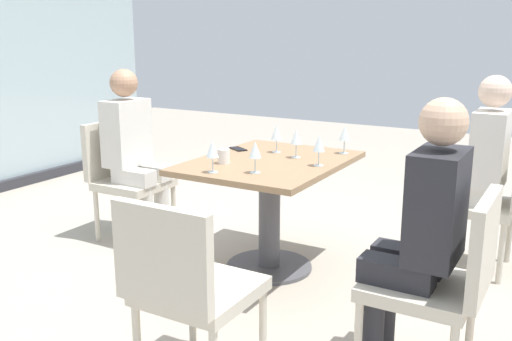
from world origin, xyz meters
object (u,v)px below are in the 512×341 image
dining_table_main (270,191)px  person_front_right (478,163)px  chair_front_right (493,196)px  chair_front_left (443,276)px  chair_near_window (124,172)px  wine_glass_5 (277,133)px  person_near_window (133,147)px  wine_glass_3 (255,150)px  wine_glass_2 (345,134)px  coffee_cup (224,156)px  person_front_left (421,227)px  wine_glass_0 (296,137)px  cell_phone_on_table (238,149)px  chair_side_end (186,282)px  wine_glass_4 (212,150)px  wine_glass_1 (319,144)px

dining_table_main → person_front_right: 1.34m
chair_front_right → chair_front_left: bearing=180.0°
chair_near_window → wine_glass_5: (0.23, -1.17, 0.37)m
person_front_right → wine_glass_5: size_ratio=6.81×
chair_front_right → person_near_window: bearing=106.5°
dining_table_main → wine_glass_3: bearing=-165.0°
dining_table_main → wine_glass_2: wine_glass_2 is taller
chair_front_left → coffee_cup: bearing=71.6°
chair_front_right → person_front_left: 1.43m
person_front_right → wine_glass_0: 1.17m
wine_glass_5 → cell_phone_on_table: (-0.04, 0.27, -0.13)m
cell_phone_on_table → person_front_left: bearing=-89.6°
dining_table_main → wine_glass_0: wine_glass_0 is taller
chair_front_left → dining_table_main: bearing=60.4°
chair_front_left → wine_glass_5: size_ratio=4.70×
person_near_window → coffee_cup: bearing=-103.6°
person_front_right → coffee_cup: (-0.93, 1.33, 0.08)m
dining_table_main → chair_near_window: 1.24m
chair_side_end → person_front_left: 1.03m
chair_front_right → wine_glass_4: 1.83m
person_front_left → wine_glass_0: bearing=50.2°
chair_near_window → cell_phone_on_table: 0.94m
chair_side_end → wine_glass_0: 1.52m
chair_near_window → wine_glass_4: 1.26m
person_front_left → wine_glass_1: 1.08m
dining_table_main → cell_phone_on_table: 0.44m
wine_glass_2 → person_near_window: bearing=106.1°
coffee_cup → cell_phone_on_table: (0.41, 0.15, -0.04)m
person_front_right → wine_glass_0: (-0.56, 1.02, 0.16)m
wine_glass_2 → chair_front_left: bearing=-141.0°
person_near_window → wine_glass_3: (-0.34, -1.22, 0.16)m
person_front_left → wine_glass_4: 1.29m
dining_table_main → coffee_cup: 0.39m
dining_table_main → chair_near_window: chair_near_window is taller
wine_glass_0 → cell_phone_on_table: 0.48m
cell_phone_on_table → wine_glass_5: bearing=-49.3°
chair_front_right → cell_phone_on_table: 1.69m
person_front_left → chair_near_window: bearing=73.5°
wine_glass_0 → wine_glass_3: 0.48m
chair_front_right → coffee_cup: chair_front_right is taller
wine_glass_4 → wine_glass_5: bearing=-4.4°
wine_glass_3 → cell_phone_on_table: (0.52, 0.44, -0.13)m
chair_side_end → cell_phone_on_table: (1.50, 0.67, 0.24)m
chair_near_window → person_near_window: size_ratio=0.69×
dining_table_main → chair_side_end: bearing=-166.1°
dining_table_main → wine_glass_0: bearing=-37.9°
wine_glass_3 → person_front_left: bearing=-109.3°
wine_glass_1 → wine_glass_2: (0.42, 0.00, 0.00)m
wine_glass_0 → wine_glass_2: size_ratio=1.00×
wine_glass_5 → cell_phone_on_table: size_ratio=1.28×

